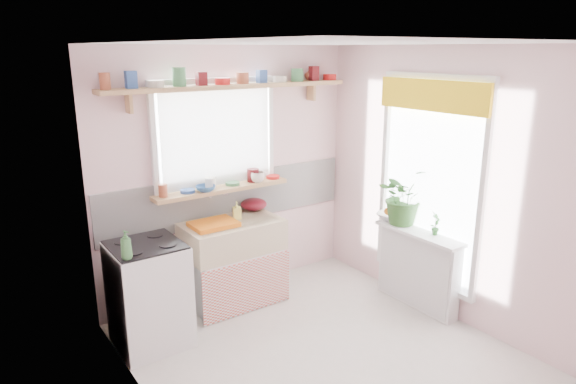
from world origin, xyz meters
TOP-DOWN VIEW (x-y plane):
  - room at (0.66, 0.86)m, footprint 3.20×3.20m
  - sink_unit at (-0.15, 1.29)m, footprint 0.95×0.65m
  - cooker at (-1.10, 1.05)m, footprint 0.58×0.58m
  - radiator_ledge at (1.30, 0.20)m, footprint 0.22×0.95m
  - windowsill at (-0.15, 1.48)m, footprint 1.40×0.22m
  - pine_shelf at (0.00, 1.47)m, footprint 2.52×0.24m
  - shelf_crockery at (-0.04, 1.47)m, footprint 2.47×0.11m
  - sill_crockery at (-0.20, 1.48)m, footprint 1.35×0.11m
  - dish_tray at (-0.35, 1.28)m, footprint 0.42×0.32m
  - colander at (0.22, 1.50)m, footprint 0.33×0.33m
  - jade_plant at (1.33, 0.47)m, footprint 0.56×0.50m
  - fruit_bowl at (1.33, 0.60)m, footprint 0.38×0.38m
  - herb_pot at (1.33, 0.06)m, footprint 0.14×0.12m
  - soap_bottle_sink at (-0.06, 1.35)m, footprint 0.10×0.10m
  - sill_cup at (0.23, 1.42)m, footprint 0.16×0.16m
  - sill_bowl at (-0.35, 1.42)m, footprint 0.23×0.23m
  - shelf_vase at (0.98, 1.53)m, footprint 0.14×0.14m
  - cooker_bottle at (-1.32, 0.83)m, footprint 0.11×0.11m
  - fruit at (1.34, 0.61)m, footprint 0.20×0.14m

SIDE VIEW (x-z plane):
  - radiator_ledge at x=1.30m, z-range 0.01..0.78m
  - sink_unit at x=-0.15m, z-range -0.13..0.99m
  - cooker at x=-1.10m, z-range 0.00..0.92m
  - fruit_bowl at x=1.33m, z-range 0.78..0.85m
  - dish_tray at x=-0.35m, z-range 0.85..0.89m
  - fruit at x=1.34m, z-range 0.82..0.92m
  - herb_pot at x=1.33m, z-range 0.78..1.00m
  - colander at x=0.22m, z-range 0.85..0.97m
  - soap_bottle_sink at x=-0.06m, z-range 0.85..1.02m
  - cooker_bottle at x=-1.32m, z-range 0.92..1.14m
  - jade_plant at x=1.33m, z-range 0.78..1.35m
  - windowsill at x=-0.15m, z-range 1.12..1.16m
  - sill_bowl at x=-0.35m, z-range 1.16..1.22m
  - sill_crockery at x=-0.20m, z-range 1.15..1.27m
  - sill_cup at x=0.23m, z-range 1.16..1.27m
  - room at x=0.66m, z-range -0.23..2.97m
  - pine_shelf at x=0.00m, z-range 2.10..2.14m
  - shelf_crockery at x=-0.04m, z-range 2.13..2.25m
  - shelf_vase at x=0.98m, z-range 2.14..2.28m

